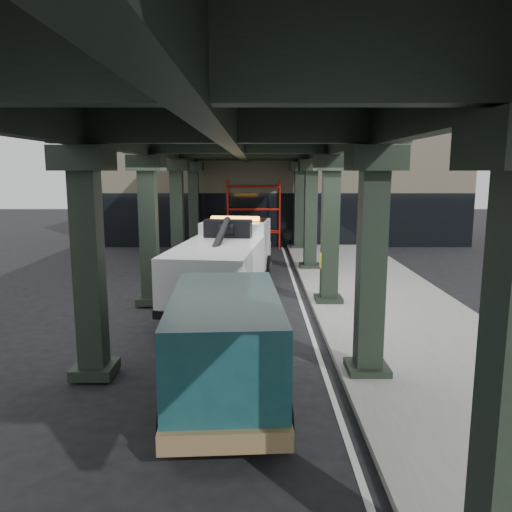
{
  "coord_description": "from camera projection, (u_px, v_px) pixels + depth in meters",
  "views": [
    {
      "loc": [
        0.16,
        -14.4,
        4.5
      ],
      "look_at": [
        0.15,
        1.94,
        1.7
      ],
      "focal_mm": 35.0,
      "sensor_mm": 36.0,
      "label": 1
    }
  ],
  "objects": [
    {
      "name": "sidewalk",
      "position": [
        384.0,
        303.0,
        16.91
      ],
      "size": [
        5.0,
        40.0,
        0.15
      ],
      "primitive_type": "cube",
      "color": "gray",
      "rests_on": "ground"
    },
    {
      "name": "scaffolding",
      "position": [
        254.0,
        212.0,
        29.03
      ],
      "size": [
        3.08,
        0.88,
        4.0
      ],
      "color": "red",
      "rests_on": "ground"
    },
    {
      "name": "ground",
      "position": [
        251.0,
        323.0,
        14.95
      ],
      "size": [
        90.0,
        90.0,
        0.0
      ],
      "primitive_type": "plane",
      "color": "black",
      "rests_on": "ground"
    },
    {
      "name": "viaduct",
      "position": [
        239.0,
        140.0,
        16.0
      ],
      "size": [
        7.4,
        32.0,
        6.4
      ],
      "color": "black",
      "rests_on": "ground"
    },
    {
      "name": "building",
      "position": [
        283.0,
        178.0,
        33.99
      ],
      "size": [
        22.0,
        10.0,
        8.0
      ],
      "primitive_type": "cube",
      "color": "#C6B793",
      "rests_on": "ground"
    },
    {
      "name": "towed_van",
      "position": [
        226.0,
        342.0,
        9.76
      ],
      "size": [
        2.46,
        5.56,
        2.21
      ],
      "rotation": [
        0.0,
        0.0,
        0.06
      ],
      "color": "#134044",
      "rests_on": "ground"
    },
    {
      "name": "lane_stripe",
      "position": [
        302.0,
        305.0,
        16.92
      ],
      "size": [
        0.12,
        38.0,
        0.01
      ],
      "primitive_type": "cube",
      "color": "silver",
      "rests_on": "ground"
    },
    {
      "name": "tow_truck",
      "position": [
        227.0,
        259.0,
        17.71
      ],
      "size": [
        3.48,
        9.04,
        2.9
      ],
      "rotation": [
        0.0,
        0.0,
        -0.12
      ],
      "color": "black",
      "rests_on": "ground"
    }
  ]
}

